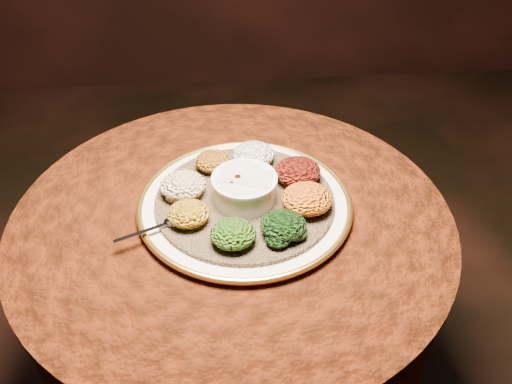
{
  "coord_description": "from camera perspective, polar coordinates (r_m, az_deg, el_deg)",
  "views": [
    {
      "loc": [
        -0.03,
        -0.93,
        1.55
      ],
      "look_at": [
        0.06,
        0.05,
        0.76
      ],
      "focal_mm": 40.0,
      "sensor_mm": 36.0,
      "label": 1
    }
  ],
  "objects": [
    {
      "name": "portion_gomen",
      "position": [
        1.14,
        2.75,
        -3.35
      ],
      "size": [
        0.09,
        0.09,
        0.04
      ],
      "primitive_type": "ellipsoid",
      "color": "black",
      "rests_on": "injera"
    },
    {
      "name": "spoon",
      "position": [
        1.18,
        -8.74,
        -3.08
      ],
      "size": [
        0.14,
        0.07,
        0.01
      ],
      "rotation": [
        0.0,
        0.0,
        -2.73
      ],
      "color": "silver",
      "rests_on": "injera"
    },
    {
      "name": "portion_kitfo",
      "position": [
        1.28,
        4.18,
        2.06
      ],
      "size": [
        0.1,
        0.1,
        0.05
      ],
      "primitive_type": "ellipsoid",
      "color": "black",
      "rests_on": "injera"
    },
    {
      "name": "platter",
      "position": [
        1.25,
        -1.13,
        -1.26
      ],
      "size": [
        0.53,
        0.53,
        0.02
      ],
      "rotation": [
        0.0,
        0.0,
        0.19
      ],
      "color": "beige",
      "rests_on": "table"
    },
    {
      "name": "stew_bowl",
      "position": [
        1.21,
        -1.16,
        0.52
      ],
      "size": [
        0.14,
        0.14,
        0.06
      ],
      "color": "silver",
      "rests_on": "injera"
    },
    {
      "name": "portion_mixveg",
      "position": [
        1.12,
        -2.3,
        -4.19
      ],
      "size": [
        0.09,
        0.09,
        0.04
      ],
      "primitive_type": "ellipsoid",
      "color": "#9C260A",
      "rests_on": "injera"
    },
    {
      "name": "portion_tikil",
      "position": [
        1.2,
        5.11,
        -0.69
      ],
      "size": [
        0.11,
        0.1,
        0.05
      ],
      "primitive_type": "ellipsoid",
      "color": "#C46B10",
      "rests_on": "injera"
    },
    {
      "name": "portion_timatim",
      "position": [
        1.24,
        -7.32,
        0.66
      ],
      "size": [
        0.1,
        0.09,
        0.05
      ],
      "primitive_type": "ellipsoid",
      "color": "maroon",
      "rests_on": "injera"
    },
    {
      "name": "portion_ayib",
      "position": [
        1.33,
        -0.25,
        3.77
      ],
      "size": [
        0.1,
        0.09,
        0.05
      ],
      "primitive_type": "ellipsoid",
      "color": "white",
      "rests_on": "injera"
    },
    {
      "name": "portion_shiro",
      "position": [
        1.32,
        -4.33,
        3.09
      ],
      "size": [
        0.08,
        0.08,
        0.04
      ],
      "primitive_type": "ellipsoid",
      "color": "brown",
      "rests_on": "injera"
    },
    {
      "name": "injera",
      "position": [
        1.24,
        -1.14,
        -0.88
      ],
      "size": [
        0.47,
        0.47,
        0.01
      ],
      "primitive_type": "cylinder",
      "rotation": [
        0.0,
        0.0,
        -0.23
      ],
      "color": "olive",
      "rests_on": "platter"
    },
    {
      "name": "portion_kik",
      "position": [
        1.18,
        -6.77,
        -2.16
      ],
      "size": [
        0.09,
        0.08,
        0.04
      ],
      "primitive_type": "ellipsoid",
      "color": "#B3800F",
      "rests_on": "injera"
    },
    {
      "name": "table",
      "position": [
        1.36,
        -2.25,
        -8.18
      ],
      "size": [
        0.96,
        0.96,
        0.73
      ],
      "color": "black",
      "rests_on": "ground"
    }
  ]
}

